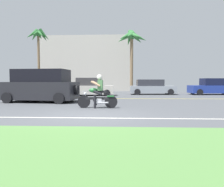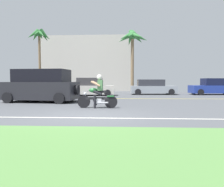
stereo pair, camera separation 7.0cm
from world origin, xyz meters
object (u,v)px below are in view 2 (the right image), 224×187
(palm_tree_0, at_px, (132,40))
(motorcyclist, at_px, (98,94))
(parked_car_0, at_px, (33,86))
(palm_tree_1, at_px, (40,38))
(parked_car_2, at_px, (152,87))
(parked_car_1, at_px, (92,87))
(suv_nearby, at_px, (42,86))
(parked_car_3, at_px, (214,87))

(palm_tree_0, bearing_deg, motorcyclist, -98.73)
(parked_car_0, bearing_deg, palm_tree_0, 17.03)
(parked_car_0, bearing_deg, motorcyclist, -54.44)
(palm_tree_0, relative_size, palm_tree_1, 0.98)
(palm_tree_1, bearing_deg, motorcyclist, -59.44)
(motorcyclist, xyz_separation_m, parked_car_2, (3.99, 10.78, -0.01))
(motorcyclist, xyz_separation_m, parked_car_1, (-1.60, 8.91, 0.05))
(suv_nearby, relative_size, parked_car_3, 1.06)
(suv_nearby, relative_size, parked_car_1, 1.22)
(parked_car_2, relative_size, parked_car_3, 0.98)
(suv_nearby, distance_m, parked_car_3, 15.74)
(motorcyclist, bearing_deg, parked_car_1, 100.17)
(motorcyclist, relative_size, palm_tree_0, 0.27)
(parked_car_1, height_order, parked_car_3, parked_car_1)
(suv_nearby, relative_size, parked_car_0, 1.08)
(parked_car_0, distance_m, palm_tree_1, 6.04)
(parked_car_0, relative_size, palm_tree_0, 0.62)
(parked_car_1, xyz_separation_m, palm_tree_1, (-6.62, 5.00, 5.32))
(parked_car_3, height_order, palm_tree_0, palm_tree_0)
(motorcyclist, height_order, parked_car_0, parked_car_0)
(parked_car_3, relative_size, palm_tree_1, 0.62)
(suv_nearby, height_order, parked_car_2, suv_nearby)
(parked_car_1, height_order, parked_car_2, parked_car_1)
(suv_nearby, bearing_deg, palm_tree_0, 61.91)
(parked_car_3, xyz_separation_m, palm_tree_1, (-17.99, 3.15, 5.33))
(motorcyclist, bearing_deg, parked_car_2, 69.71)
(suv_nearby, relative_size, parked_car_2, 1.08)
(suv_nearby, relative_size, palm_tree_0, 0.67)
(parked_car_1, distance_m, parked_car_3, 11.52)
(palm_tree_0, bearing_deg, parked_car_3, -23.70)
(parked_car_3, bearing_deg, palm_tree_0, 156.30)
(motorcyclist, xyz_separation_m, palm_tree_1, (-8.21, 13.91, 5.37))
(suv_nearby, distance_m, palm_tree_1, 12.92)
(parked_car_3, distance_m, palm_tree_1, 19.02)
(parked_car_0, height_order, parked_car_1, parked_car_0)
(parked_car_0, bearing_deg, parked_car_1, -18.63)
(motorcyclist, relative_size, parked_car_2, 0.44)
(palm_tree_1, bearing_deg, parked_car_0, -83.45)
(parked_car_1, bearing_deg, palm_tree_0, 54.08)
(parked_car_0, bearing_deg, parked_car_2, -1.18)
(parked_car_2, bearing_deg, palm_tree_0, 118.70)
(palm_tree_0, height_order, palm_tree_1, palm_tree_1)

